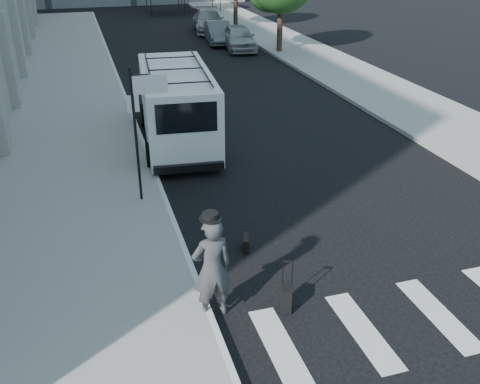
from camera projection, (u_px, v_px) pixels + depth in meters
ground at (275, 251)px, 12.16m from camera, size 120.00×120.00×0.00m
sidewalk_left at (70, 85)px, 24.75m from camera, size 4.50×48.00×0.15m
sidewalk_right at (301, 51)px, 31.62m from camera, size 4.00×56.00×0.15m
sign_pole at (143, 107)px, 13.12m from camera, size 1.03×0.07×3.50m
businessman at (212, 269)px, 9.72m from camera, size 0.80×0.57×2.07m
briefcase at (246, 243)px, 12.14m from camera, size 0.24×0.46×0.34m
suitcase at (286, 297)px, 10.20m from camera, size 0.35×0.42×0.99m
cargo_van at (177, 105)px, 17.92m from camera, size 2.78×6.76×2.47m
parked_car_a at (239, 37)px, 31.96m from camera, size 2.18×4.41×1.45m
parked_car_b at (218, 32)px, 33.83m from camera, size 1.87×4.19×1.33m
parked_car_c at (209, 21)px, 37.57m from camera, size 2.74×5.30×1.47m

